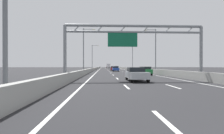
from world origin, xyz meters
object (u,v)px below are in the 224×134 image
(streetlamp_right_far, at_px, (132,56))
(blue_car, at_px, (116,69))
(streetlamp_left_mid, at_px, (85,48))
(sign_gantry, at_px, (133,38))
(box_truck, at_px, (108,66))
(green_car, at_px, (145,71))
(streetlamp_right_mid, at_px, (155,48))
(red_car, at_px, (113,68))
(orange_car, at_px, (116,67))
(streetlamp_left_far, at_px, (93,56))
(black_car, at_px, (108,67))
(silver_car, at_px, (136,74))

(streetlamp_right_far, xyz_separation_m, blue_car, (-7.35, -15.88, -4.62))
(streetlamp_left_mid, distance_m, blue_car, 17.38)
(sign_gantry, bearing_deg, box_truck, 89.83)
(streetlamp_right_far, height_order, box_truck, streetlamp_right_far)
(sign_gantry, bearing_deg, blue_car, 89.49)
(streetlamp_left_mid, bearing_deg, green_car, -30.26)
(sign_gantry, height_order, streetlamp_right_mid, streetlamp_right_mid)
(sign_gantry, distance_m, streetlamp_right_mid, 19.43)
(sign_gantry, height_order, red_car, sign_gantry)
(streetlamp_left_mid, distance_m, streetlamp_right_far, 34.24)
(orange_car, bearing_deg, blue_car, -94.45)
(streetlamp_left_mid, height_order, streetlamp_left_far, same)
(streetlamp_left_mid, relative_size, orange_car, 2.27)
(green_car, distance_m, blue_car, 21.82)
(streetlamp_right_far, xyz_separation_m, box_truck, (-7.32, 59.73, -3.72))
(sign_gantry, height_order, green_car, sign_gantry)
(streetlamp_left_far, distance_m, black_car, 70.14)
(green_car, bearing_deg, red_car, 97.20)
(sign_gantry, relative_size, streetlamp_left_far, 1.70)
(black_car, bearing_deg, streetlamp_right_mid, -85.68)
(streetlamp_left_mid, height_order, silver_car, streetlamp_left_mid)
(box_truck, bearing_deg, black_car, 91.62)
(streetlamp_right_mid, xyz_separation_m, silver_car, (-7.56, -19.66, -4.65))
(streetlamp_left_far, bearing_deg, blue_car, -64.48)
(streetlamp_left_far, xyz_separation_m, red_car, (7.36, -6.54, -4.65))
(box_truck, bearing_deg, streetlamp_right_far, -83.02)
(red_car, relative_size, black_car, 0.94)
(green_car, bearing_deg, streetlamp_left_far, 106.76)
(red_car, distance_m, box_truck, 66.28)
(blue_car, xyz_separation_m, box_truck, (0.04, 75.61, 0.90))
(sign_gantry, bearing_deg, silver_car, -87.40)
(sign_gantry, bearing_deg, orange_car, 87.24)
(streetlamp_left_far, xyz_separation_m, streetlamp_right_far, (14.93, 0.00, 0.00))
(box_truck, bearing_deg, sign_gantry, -90.17)
(streetlamp_left_mid, distance_m, box_truck, 90.94)
(blue_car, bearing_deg, sign_gantry, -90.51)
(streetlamp_right_mid, distance_m, blue_car, 17.28)
(streetlamp_right_far, xyz_separation_m, green_car, (-3.67, -37.38, -4.64))
(streetlamp_right_mid, bearing_deg, streetlamp_left_mid, 180.00)
(streetlamp_left_far, xyz_separation_m, silver_car, (7.37, -50.47, -4.65))
(green_car, bearing_deg, streetlamp_right_mid, 60.81)
(silver_car, height_order, box_truck, box_truck)
(streetlamp_left_mid, xyz_separation_m, silver_car, (7.37, -19.66, -4.65))
(streetlamp_left_far, bearing_deg, green_car, -73.24)
(red_car, relative_size, box_truck, 0.47)
(sign_gantry, relative_size, red_car, 3.92)
(green_car, height_order, red_car, red_car)
(streetlamp_left_mid, xyz_separation_m, red_car, (7.36, 24.27, -4.65))
(streetlamp_right_far, distance_m, red_car, 11.03)
(blue_car, bearing_deg, streetlamp_right_far, 65.15)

